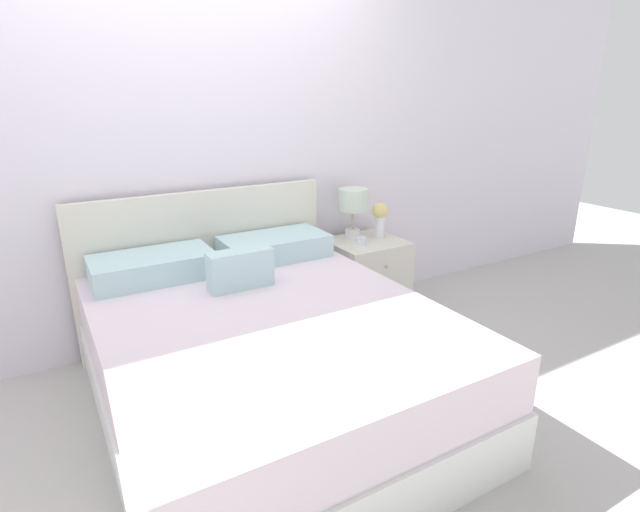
{
  "coord_description": "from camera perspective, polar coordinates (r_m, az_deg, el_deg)",
  "views": [
    {
      "loc": [
        -0.89,
        -2.99,
        1.57
      ],
      "look_at": [
        0.54,
        -0.53,
        0.61
      ],
      "focal_mm": 28.0,
      "sensor_mm": 36.0,
      "label": 1
    }
  ],
  "objects": [
    {
      "name": "nightstand",
      "position": [
        3.62,
        5.22,
        -2.44
      ],
      "size": [
        0.51,
        0.48,
        0.55
      ],
      "color": "silver",
      "rests_on": "ground_plane"
    },
    {
      "name": "bed",
      "position": [
        2.6,
        -6.42,
        -10.75
      ],
      "size": [
        1.6,
        1.93,
        0.98
      ],
      "color": "white",
      "rests_on": "ground_plane"
    },
    {
      "name": "table_lamp",
      "position": [
        3.51,
        3.8,
        6.02
      ],
      "size": [
        0.21,
        0.21,
        0.36
      ],
      "color": "white",
      "rests_on": "nightstand"
    },
    {
      "name": "ground_plane",
      "position": [
        3.49,
        -12.35,
        -8.6
      ],
      "size": [
        12.0,
        12.0,
        0.0
      ],
      "primitive_type": "plane",
      "color": "#BCB7B2"
    },
    {
      "name": "teacup",
      "position": [
        3.41,
        4.71,
        1.66
      ],
      "size": [
        0.1,
        0.1,
        0.06
      ],
      "color": "white",
      "rests_on": "nightstand"
    },
    {
      "name": "flower_vase",
      "position": [
        3.58,
        6.89,
        4.55
      ],
      "size": [
        0.11,
        0.11,
        0.25
      ],
      "color": "white",
      "rests_on": "nightstand"
    },
    {
      "name": "wall_back",
      "position": [
        3.2,
        -14.39,
        13.21
      ],
      "size": [
        8.0,
        0.06,
        2.6
      ],
      "color": "white",
      "rests_on": "ground_plane"
    }
  ]
}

